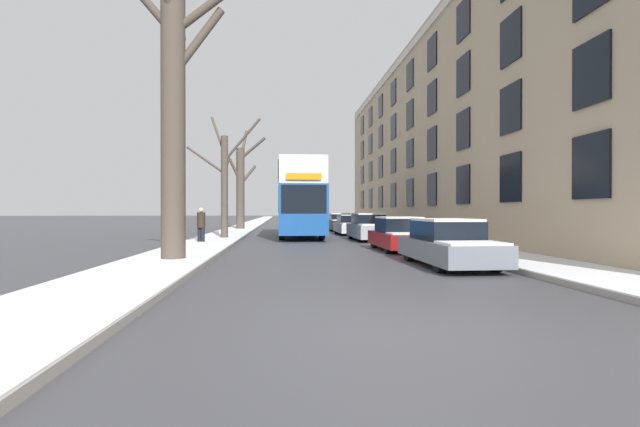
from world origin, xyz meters
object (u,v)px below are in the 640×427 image
(double_decker_bus, at_px, (299,196))
(pedestrian_left_sidewalk, at_px, (201,224))
(parked_car_0, at_px, (448,244))
(bare_tree_left_0, at_px, (174,113))
(bare_tree_left_2, at_px, (241,184))
(parked_car_4, at_px, (340,223))
(parked_car_2, at_px, (368,228))
(parked_car_3, at_px, (351,225))
(bare_tree_left_1, at_px, (224,181))
(parked_car_1, at_px, (400,235))

(double_decker_bus, xyz_separation_m, pedestrian_left_sidewalk, (-4.85, -6.23, -1.56))
(parked_car_0, height_order, pedestrian_left_sidewalk, pedestrian_left_sidewalk)
(double_decker_bus, bearing_deg, parked_car_0, -76.22)
(double_decker_bus, distance_m, pedestrian_left_sidewalk, 8.04)
(bare_tree_left_0, height_order, bare_tree_left_2, bare_tree_left_0)
(bare_tree_left_2, bearing_deg, parked_car_4, -9.40)
(parked_car_0, xyz_separation_m, pedestrian_left_sidewalk, (-8.44, 8.44, 0.33))
(bare_tree_left_0, height_order, parked_car_2, bare_tree_left_0)
(parked_car_3, bearing_deg, bare_tree_left_0, -117.13)
(bare_tree_left_2, height_order, parked_car_0, bare_tree_left_2)
(parked_car_0, height_order, parked_car_3, parked_car_0)
(double_decker_bus, relative_size, parked_car_4, 2.41)
(parked_car_4, distance_m, pedestrian_left_sidewalk, 16.33)
(bare_tree_left_0, bearing_deg, parked_car_4, 69.35)
(parked_car_2, bearing_deg, bare_tree_left_1, 175.28)
(bare_tree_left_1, relative_size, parked_car_2, 1.50)
(bare_tree_left_0, height_order, parked_car_0, bare_tree_left_0)
(parked_car_4, bearing_deg, parked_car_0, -90.00)
(parked_car_2, bearing_deg, parked_car_4, 90.00)
(bare_tree_left_0, height_order, double_decker_bus, bare_tree_left_0)
(bare_tree_left_1, bearing_deg, parked_car_3, 33.44)
(bare_tree_left_2, relative_size, parked_car_2, 1.85)
(double_decker_bus, bearing_deg, parked_car_4, 65.11)
(parked_car_4, height_order, pedestrian_left_sidewalk, pedestrian_left_sidewalk)
(parked_car_1, relative_size, parked_car_3, 0.93)
(bare_tree_left_0, xyz_separation_m, bare_tree_left_1, (0.16, 10.38, -1.29))
(parked_car_0, relative_size, parked_car_1, 1.09)
(double_decker_bus, distance_m, parked_car_4, 8.74)
(parked_car_0, relative_size, parked_car_3, 1.02)
(parked_car_1, relative_size, parked_car_4, 0.93)
(bare_tree_left_0, bearing_deg, parked_car_1, 24.50)
(parked_car_4, bearing_deg, bare_tree_left_2, 170.60)
(double_decker_bus, bearing_deg, parked_car_3, 31.06)
(parked_car_4, xyz_separation_m, pedestrian_left_sidewalk, (-8.44, -13.98, 0.29))
(parked_car_1, bearing_deg, double_decker_bus, 110.27)
(parked_car_4, bearing_deg, bare_tree_left_0, -110.65)
(double_decker_bus, relative_size, parked_car_3, 2.42)
(parked_car_3, bearing_deg, parked_car_0, -90.00)
(bare_tree_left_2, distance_m, parked_car_2, 15.31)
(bare_tree_left_0, bearing_deg, parked_car_2, 50.74)
(parked_car_4, bearing_deg, parked_car_3, -90.00)
(bare_tree_left_2, relative_size, parked_car_3, 2.01)
(parked_car_0, bearing_deg, parked_car_1, 90.00)
(double_decker_bus, relative_size, parked_car_2, 2.23)
(bare_tree_left_0, xyz_separation_m, bare_tree_left_2, (-0.02, 22.43, -0.72))
(bare_tree_left_0, distance_m, parked_car_3, 17.87)
(bare_tree_left_1, height_order, double_decker_bus, bare_tree_left_1)
(bare_tree_left_2, xyz_separation_m, parked_car_1, (7.98, -18.80, -3.16))
(parked_car_0, bearing_deg, parked_car_4, 90.00)
(parked_car_0, height_order, parked_car_4, parked_car_4)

